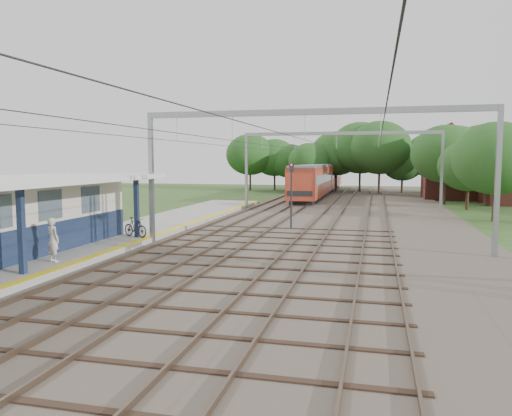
% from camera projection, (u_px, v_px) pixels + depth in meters
% --- Properties ---
extents(ground, '(160.00, 160.00, 0.00)m').
position_uv_depth(ground, '(67.00, 362.00, 11.18)').
color(ground, '#2D4C1E').
rests_on(ground, ground).
extents(ballast_bed, '(18.00, 90.00, 0.10)m').
position_uv_depth(ballast_bed, '(341.00, 217.00, 39.27)').
color(ballast_bed, '#473D33').
rests_on(ballast_bed, ground).
extents(platform, '(5.00, 52.00, 0.35)m').
position_uv_depth(platform, '(101.00, 242.00, 26.46)').
color(platform, gray).
rests_on(platform, ground).
extents(yellow_stripe, '(0.45, 52.00, 0.01)m').
position_uv_depth(yellow_stripe, '(140.00, 240.00, 25.92)').
color(yellow_stripe, yellow).
rests_on(yellow_stripe, platform).
extents(rail_tracks, '(11.80, 88.00, 0.15)m').
position_uv_depth(rail_tracks, '(309.00, 215.00, 39.84)').
color(rail_tracks, brown).
rests_on(rail_tracks, ballast_bed).
extents(catenary_system, '(17.22, 88.00, 7.00)m').
position_uv_depth(catenary_system, '(328.00, 146.00, 34.32)').
color(catenary_system, gray).
rests_on(catenary_system, ground).
extents(tree_band, '(31.72, 30.88, 8.82)m').
position_uv_depth(tree_band, '(355.00, 157.00, 65.08)').
color(tree_band, '#382619').
rests_on(tree_band, ground).
extents(house_far, '(8.00, 6.12, 8.66)m').
position_uv_depth(house_far, '(460.00, 171.00, 57.45)').
color(house_far, brown).
rests_on(house_far, ground).
extents(person, '(0.79, 0.67, 1.83)m').
position_uv_depth(person, '(53.00, 240.00, 20.41)').
color(person, beige).
rests_on(person, platform).
extents(bicycle, '(1.84, 1.16, 1.07)m').
position_uv_depth(bicycle, '(135.00, 227.00, 27.01)').
color(bicycle, black).
rests_on(bicycle, platform).
extents(train, '(2.95, 36.74, 3.87)m').
position_uv_depth(train, '(321.00, 178.00, 65.72)').
color(train, black).
rests_on(train, ballast_bed).
extents(signal_post, '(0.33, 0.29, 4.33)m').
position_uv_depth(signal_post, '(291.00, 188.00, 32.07)').
color(signal_post, black).
rests_on(signal_post, ground).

